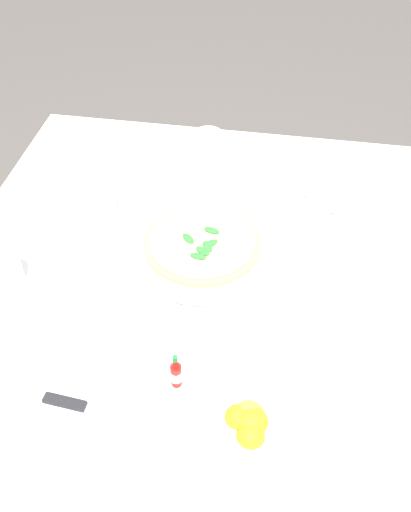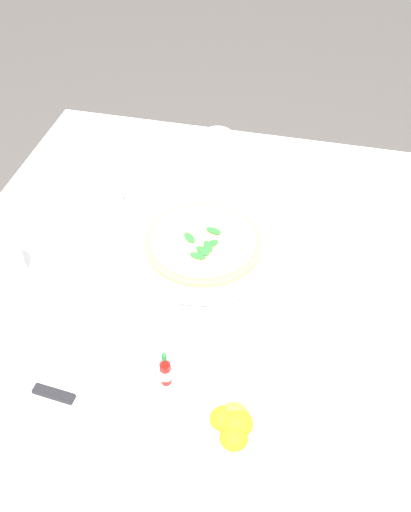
{
  "view_description": "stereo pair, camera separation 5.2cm",
  "coord_description": "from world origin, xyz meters",
  "px_view_note": "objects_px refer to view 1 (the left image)",
  "views": [
    {
      "loc": [
        -0.12,
        0.79,
        1.62
      ],
      "look_at": [
        0.01,
        -0.04,
        0.78
      ],
      "focal_mm": 38.77,
      "sensor_mm": 36.0,
      "label": 1
    },
    {
      "loc": [
        -0.17,
        0.78,
        1.62
      ],
      "look_at": [
        0.01,
        -0.04,
        0.78
      ],
      "focal_mm": 38.77,
      "sensor_mm": 36.0,
      "label": 2
    }
  ],
  "objects_px": {
    "coffee_cup_near_right": "(323,199)",
    "water_glass_back_corner": "(5,268)",
    "coffee_cup_left_edge": "(112,185)",
    "napkin_folded": "(41,400)",
    "dinner_knife": "(38,396)",
    "pizza": "(202,242)",
    "salt_shaker": "(159,378)",
    "coffee_cup_right_edge": "(209,145)",
    "citrus_bowl": "(247,426)",
    "pepper_shaker": "(193,373)",
    "pizza_plate": "(202,246)",
    "hot_sauce_bottle": "(176,373)"
  },
  "relations": [
    {
      "from": "coffee_cup_near_right",
      "to": "water_glass_back_corner",
      "type": "height_order",
      "value": "water_glass_back_corner"
    },
    {
      "from": "coffee_cup_left_edge",
      "to": "coffee_cup_near_right",
      "type": "height_order",
      "value": "coffee_cup_left_edge"
    },
    {
      "from": "water_glass_back_corner",
      "to": "napkin_folded",
      "type": "relative_size",
      "value": 0.46
    },
    {
      "from": "dinner_knife",
      "to": "pizza",
      "type": "bearing_deg",
      "value": -112.29
    },
    {
      "from": "salt_shaker",
      "to": "water_glass_back_corner",
      "type": "bearing_deg",
      "value": -27.59
    },
    {
      "from": "coffee_cup_left_edge",
      "to": "coffee_cup_right_edge",
      "type": "distance_m",
      "value": 0.3
    },
    {
      "from": "coffee_cup_left_edge",
      "to": "dinner_knife",
      "type": "height_order",
      "value": "coffee_cup_left_edge"
    },
    {
      "from": "pizza",
      "to": "coffee_cup_left_edge",
      "type": "xyz_separation_m",
      "value": [
        0.25,
        -0.15,
        0.01
      ]
    },
    {
      "from": "pizza",
      "to": "coffee_cup_right_edge",
      "type": "xyz_separation_m",
      "value": [
        0.05,
        -0.37,
        0.0
      ]
    },
    {
      "from": "citrus_bowl",
      "to": "pepper_shaker",
      "type": "height_order",
      "value": "citrus_bowl"
    },
    {
      "from": "coffee_cup_near_right",
      "to": "pizza",
      "type": "bearing_deg",
      "value": 36.52
    },
    {
      "from": "salt_shaker",
      "to": "pepper_shaker",
      "type": "xyz_separation_m",
      "value": [
        -0.06,
        -0.02,
        0.0
      ]
    },
    {
      "from": "water_glass_back_corner",
      "to": "dinner_knife",
      "type": "height_order",
      "value": "water_glass_back_corner"
    },
    {
      "from": "citrus_bowl",
      "to": "pizza_plate",
      "type": "bearing_deg",
      "value": -70.83
    },
    {
      "from": "pizza_plate",
      "to": "dinner_knife",
      "type": "distance_m",
      "value": 0.47
    },
    {
      "from": "pizza_plate",
      "to": "pizza",
      "type": "relative_size",
      "value": 1.3
    },
    {
      "from": "pizza_plate",
      "to": "pepper_shaker",
      "type": "height_order",
      "value": "pepper_shaker"
    },
    {
      "from": "hot_sauce_bottle",
      "to": "pepper_shaker",
      "type": "relative_size",
      "value": 1.48
    },
    {
      "from": "water_glass_back_corner",
      "to": "salt_shaker",
      "type": "xyz_separation_m",
      "value": [
        -0.37,
        0.19,
        -0.02
      ]
    },
    {
      "from": "coffee_cup_left_edge",
      "to": "water_glass_back_corner",
      "type": "bearing_deg",
      "value": 67.36
    },
    {
      "from": "pizza_plate",
      "to": "hot_sauce_bottle",
      "type": "relative_size",
      "value": 4.07
    },
    {
      "from": "coffee_cup_near_right",
      "to": "pepper_shaker",
      "type": "distance_m",
      "value": 0.57
    },
    {
      "from": "pepper_shaker",
      "to": "coffee_cup_left_edge",
      "type": "bearing_deg",
      "value": -59.26
    },
    {
      "from": "napkin_folded",
      "to": "pizza_plate",
      "type": "bearing_deg",
      "value": -117.35
    },
    {
      "from": "coffee_cup_left_edge",
      "to": "napkin_folded",
      "type": "relative_size",
      "value": 0.59
    },
    {
      "from": "dinner_knife",
      "to": "pepper_shaker",
      "type": "distance_m",
      "value": 0.27
    },
    {
      "from": "coffee_cup_near_right",
      "to": "coffee_cup_right_edge",
      "type": "xyz_separation_m",
      "value": [
        0.31,
        -0.18,
        0.0
      ]
    },
    {
      "from": "pizza",
      "to": "coffee_cup_left_edge",
      "type": "bearing_deg",
      "value": -31.58
    },
    {
      "from": "coffee_cup_right_edge",
      "to": "citrus_bowl",
      "type": "relative_size",
      "value": 0.87
    },
    {
      "from": "coffee_cup_right_edge",
      "to": "pepper_shaker",
      "type": "relative_size",
      "value": 2.31
    },
    {
      "from": "napkin_folded",
      "to": "dinner_knife",
      "type": "xyz_separation_m",
      "value": [
        0.0,
        -0.0,
        0.01
      ]
    },
    {
      "from": "dinner_knife",
      "to": "salt_shaker",
      "type": "bearing_deg",
      "value": -156.5
    },
    {
      "from": "pizza",
      "to": "water_glass_back_corner",
      "type": "bearing_deg",
      "value": 23.07
    },
    {
      "from": "napkin_folded",
      "to": "hot_sauce_bottle",
      "type": "xyz_separation_m",
      "value": [
        -0.22,
        -0.08,
        0.02
      ]
    },
    {
      "from": "coffee_cup_right_edge",
      "to": "coffee_cup_near_right",
      "type": "bearing_deg",
      "value": 150.13
    },
    {
      "from": "pepper_shaker",
      "to": "coffee_cup_right_edge",
      "type": "bearing_deg",
      "value": -83.06
    },
    {
      "from": "coffee_cup_left_edge",
      "to": "pepper_shaker",
      "type": "relative_size",
      "value": 2.31
    },
    {
      "from": "napkin_folded",
      "to": "coffee_cup_right_edge",
      "type": "bearing_deg",
      "value": -102.57
    },
    {
      "from": "coffee_cup_left_edge",
      "to": "hot_sauce_bottle",
      "type": "distance_m",
      "value": 0.56
    },
    {
      "from": "coffee_cup_right_edge",
      "to": "hot_sauce_bottle",
      "type": "xyz_separation_m",
      "value": [
        -0.06,
        0.71,
        0.01
      ]
    },
    {
      "from": "coffee_cup_right_edge",
      "to": "salt_shaker",
      "type": "height_order",
      "value": "coffee_cup_right_edge"
    },
    {
      "from": "coffee_cup_near_right",
      "to": "citrus_bowl",
      "type": "relative_size",
      "value": 0.87
    },
    {
      "from": "pizza",
      "to": "coffee_cup_near_right",
      "type": "distance_m",
      "value": 0.32
    },
    {
      "from": "dinner_knife",
      "to": "napkin_folded",
      "type": "bearing_deg",
      "value": 180.0
    },
    {
      "from": "coffee_cup_left_edge",
      "to": "salt_shaker",
      "type": "relative_size",
      "value": 2.31
    },
    {
      "from": "hot_sauce_bottle",
      "to": "coffee_cup_left_edge",
      "type": "bearing_deg",
      "value": -62.24
    },
    {
      "from": "water_glass_back_corner",
      "to": "salt_shaker",
      "type": "bearing_deg",
      "value": 152.41
    },
    {
      "from": "water_glass_back_corner",
      "to": "pepper_shaker",
      "type": "height_order",
      "value": "water_glass_back_corner"
    },
    {
      "from": "napkin_folded",
      "to": "dinner_knife",
      "type": "distance_m",
      "value": 0.01
    },
    {
      "from": "salt_shaker",
      "to": "pepper_shaker",
      "type": "bearing_deg",
      "value": -160.35
    }
  ]
}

